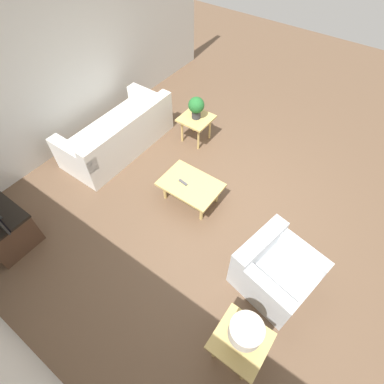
% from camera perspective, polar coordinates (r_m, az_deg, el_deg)
% --- Properties ---
extents(ground_plane, '(14.00, 14.00, 0.00)m').
position_cam_1_polar(ground_plane, '(4.79, 4.47, -2.40)').
color(ground_plane, brown).
extents(wall_right, '(0.12, 7.20, 2.70)m').
position_cam_1_polar(wall_right, '(5.67, -23.48, 21.10)').
color(wall_right, silver).
rests_on(wall_right, ground_plane).
extents(sofa, '(0.95, 2.07, 0.78)m').
position_cam_1_polar(sofa, '(5.65, -13.70, 10.47)').
color(sofa, white).
rests_on(sofa, ground_plane).
extents(armchair, '(1.02, 1.01, 0.71)m').
position_cam_1_polar(armchair, '(4.02, 15.31, -14.21)').
color(armchair, silver).
rests_on(armchair, ground_plane).
extents(coffee_table, '(0.91, 0.63, 0.38)m').
position_cam_1_polar(coffee_table, '(4.58, -0.27, 1.21)').
color(coffee_table, tan).
rests_on(coffee_table, ground_plane).
extents(side_table_plant, '(0.55, 0.55, 0.51)m').
position_cam_1_polar(side_table_plant, '(5.57, 0.78, 13.37)').
color(side_table_plant, tan).
rests_on(side_table_plant, ground_plane).
extents(side_table_lamp, '(0.55, 0.55, 0.51)m').
position_cam_1_polar(side_table_lamp, '(3.51, 9.18, -26.39)').
color(side_table_lamp, tan).
rests_on(side_table_lamp, ground_plane).
extents(tv_stand_chest, '(0.84, 0.63, 0.58)m').
position_cam_1_polar(tv_stand_chest, '(4.94, -32.66, -5.64)').
color(tv_stand_chest, '#4C3323').
rests_on(tv_stand_chest, ground_plane).
extents(potted_plant, '(0.28, 0.28, 0.40)m').
position_cam_1_polar(potted_plant, '(5.39, 0.82, 15.99)').
color(potted_plant, '#333338').
rests_on(potted_plant, side_table_plant).
extents(table_lamp, '(0.33, 0.33, 0.45)m').
position_cam_1_polar(table_lamp, '(3.13, 10.17, -24.76)').
color(table_lamp, '#333333').
rests_on(table_lamp, side_table_lamp).
extents(remote_control, '(0.16, 0.06, 0.02)m').
position_cam_1_polar(remote_control, '(4.55, -1.71, 1.85)').
color(remote_control, '#4C4C51').
rests_on(remote_control, coffee_table).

